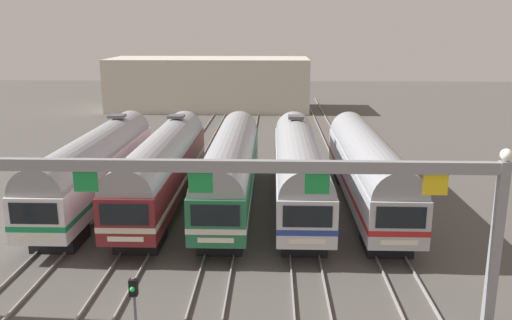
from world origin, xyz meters
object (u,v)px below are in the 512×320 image
object	(u,v)px
commuter_train_green	(231,166)
yard_signal_mast	(134,300)
commuter_train_silver	(299,166)
commuter_train_maroon	(163,165)
catenary_gantry	(201,192)
commuter_train_white	(96,165)
commuter_train_stainless	(367,167)

from	to	relation	value
commuter_train_green	yard_signal_mast	world-z (taller)	commuter_train_green
commuter_train_silver	yard_signal_mast	bearing A→B (deg)	-112.25
commuter_train_green	yard_signal_mast	distance (m)	15.73
commuter_train_maroon	commuter_train_silver	size ratio (longest dim) A/B	1.00
commuter_train_maroon	yard_signal_mast	world-z (taller)	commuter_train_maroon
catenary_gantry	yard_signal_mast	xyz separation A→B (m)	(-2.12, -2.07, -3.30)
commuter_train_white	yard_signal_mast	xyz separation A→B (m)	(6.37, -15.57, -0.73)
commuter_train_stainless	yard_signal_mast	world-z (taller)	commuter_train_stainless
commuter_train_green	catenary_gantry	bearing A→B (deg)	-90.00
commuter_train_stainless	catenary_gantry	bearing A→B (deg)	-122.19
commuter_train_maroon	commuter_train_silver	distance (m)	8.50
commuter_train_maroon	commuter_train_green	xyz separation A→B (m)	(4.25, -0.00, -0.00)
commuter_train_silver	catenary_gantry	bearing A→B (deg)	-107.47
commuter_train_stainless	commuter_train_maroon	bearing A→B (deg)	179.98
yard_signal_mast	commuter_train_maroon	bearing A→B (deg)	97.77
commuter_train_stainless	commuter_train_white	bearing A→B (deg)	179.99
catenary_gantry	commuter_train_white	bearing A→B (deg)	122.18
commuter_train_stainless	catenary_gantry	distance (m)	16.15
commuter_train_white	commuter_train_silver	world-z (taller)	same
commuter_train_green	commuter_train_stainless	xyz separation A→B (m)	(8.50, 0.00, 0.00)
commuter_train_stainless	catenary_gantry	xyz separation A→B (m)	(-8.50, -13.49, 2.58)
commuter_train_silver	commuter_train_stainless	bearing A→B (deg)	-0.06
commuter_train_white	catenary_gantry	world-z (taller)	catenary_gantry
commuter_train_stainless	commuter_train_green	bearing A→B (deg)	180.00
commuter_train_maroon	commuter_train_stainless	size ratio (longest dim) A/B	1.00
commuter_train_white	commuter_train_green	bearing A→B (deg)	-0.03
commuter_train_maroon	commuter_train_stainless	bearing A→B (deg)	-0.02
commuter_train_green	catenary_gantry	distance (m)	13.74
commuter_train_white	commuter_train_stainless	size ratio (longest dim) A/B	1.00
commuter_train_stainless	yard_signal_mast	distance (m)	18.86
commuter_train_white	commuter_train_silver	size ratio (longest dim) A/B	1.00
yard_signal_mast	commuter_train_green	bearing A→B (deg)	82.23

